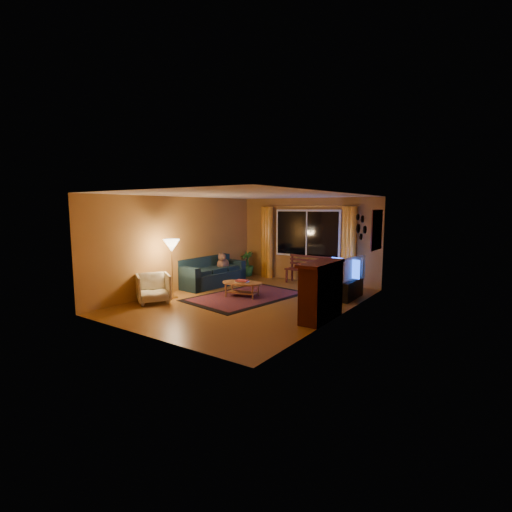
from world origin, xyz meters
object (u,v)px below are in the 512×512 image
Objects in this scene: bench at (307,277)px; sofa at (212,272)px; coffee_table at (242,290)px; floor_lamp at (172,269)px; armchair at (153,287)px; tv_console at (349,289)px.

sofa is (-2.13, -1.77, 0.20)m from bench.
floor_lamp is at bearing -143.02° from coffee_table.
armchair is (-1.98, -3.98, 0.17)m from bench.
coffee_table is (1.37, 1.03, -0.53)m from floor_lamp.
sofa is at bearing -169.49° from tv_console.
sofa reaches higher than armchair.
sofa is 3.85m from tv_console.
bench is at bearing 5.88° from armchair.
sofa reaches higher than tv_console.
bench is 3.96m from floor_lamp.
coffee_table is (1.55, -0.62, -0.21)m from sofa.
sofa is at bearing -138.80° from bench.
armchair reaches higher than bench.
sofa reaches higher than coffee_table.
floor_lamp reaches higher than sofa.
sofa is 1.91× the size of coffee_table.
floor_lamp is (0.04, 0.57, 0.35)m from armchair.
sofa is 1.39× the size of floor_lamp.
armchair is at bearing -81.83° from sofa.
tv_console is at bearing -29.93° from bench.
tv_console is (3.77, 0.76, -0.17)m from sofa.
armchair is 0.68× the size of tv_console.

